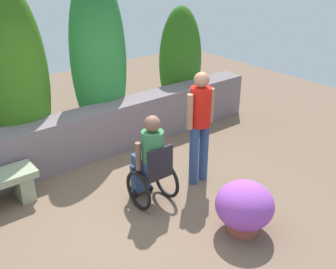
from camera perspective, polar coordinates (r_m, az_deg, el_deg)
The scene contains 6 objects.
ground_plane at distance 5.57m, azimuth -3.64°, elevation -10.53°, with size 13.74×13.74×0.00m, color brown.
stone_retaining_wall at distance 6.70m, azimuth -12.53°, elevation -0.33°, with size 7.31×0.47×0.84m, color slate.
hedge_backdrop at distance 6.71m, azimuth -17.75°, elevation 8.56°, with size 6.40×0.97×3.16m.
person_in_wheelchair at distance 5.37m, azimuth -2.53°, elevation -4.09°, with size 0.53×0.66×1.33m.
person_standing_companion at distance 5.69m, azimuth 4.67°, elevation 1.96°, with size 0.49×0.30×1.74m.
flower_pot_red_accent at distance 5.07m, azimuth 11.02°, elevation -10.31°, with size 0.74×0.74×0.68m.
Camera 1 is at (-2.52, -3.74, 3.27)m, focal length 41.99 mm.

